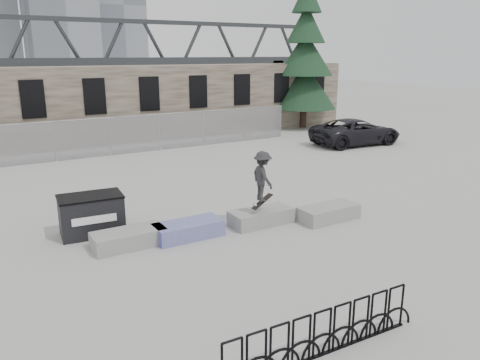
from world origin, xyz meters
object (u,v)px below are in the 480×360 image
at_px(planter_center_right, 261,216).
at_px(bike_rack, 322,334).
at_px(dumpster, 91,215).
at_px(planter_offset, 328,212).
at_px(skateboarder, 263,176).
at_px(planter_far_left, 129,238).
at_px(planter_center_left, 188,229).
at_px(suv, 356,132).
at_px(spruce_tree, 305,60).

relative_size(planter_center_right, bike_rack, 0.45).
bearing_deg(dumpster, bike_rack, -70.80).
xyz_separation_m(planter_offset, skateboarder, (-2.19, 0.60, 1.36)).
distance_m(planter_far_left, planter_center_left, 1.72).
distance_m(planter_far_left, planter_offset, 6.35).
xyz_separation_m(bike_rack, suv, (14.91, 14.41, 0.32)).
xyz_separation_m(spruce_tree, skateboarder, (-13.70, -15.30, -3.16)).
height_order(planter_far_left, suv, suv).
distance_m(dumpster, suv, 18.10).
distance_m(planter_center_right, bike_rack, 6.73).
relative_size(planter_center_right, spruce_tree, 0.17).
xyz_separation_m(planter_far_left, bike_rack, (1.38, -6.55, 0.18)).
bearing_deg(planter_center_left, spruce_tree, 42.91).
xyz_separation_m(planter_far_left, suv, (16.30, 7.86, 0.51)).
height_order(dumpster, bike_rack, dumpster).
height_order(bike_rack, skateboarder, skateboarder).
xyz_separation_m(bike_rack, skateboarder, (2.66, 5.93, 1.18)).
bearing_deg(planter_center_left, planter_offset, -12.20).
bearing_deg(planter_center_left, suv, 29.02).
xyz_separation_m(planter_center_left, suv, (14.59, 8.10, 0.51)).
distance_m(planter_center_left, planter_offset, 4.64).
distance_m(planter_center_right, dumpster, 5.16).
relative_size(dumpster, skateboarder, 1.09).
bearing_deg(planter_offset, skateboarder, 164.76).
height_order(planter_offset, skateboarder, skateboarder).
bearing_deg(planter_center_right, bike_rack, -114.26).
bearing_deg(spruce_tree, planter_center_left, -137.09).
bearing_deg(suv, planter_center_left, 124.06).
relative_size(spruce_tree, suv, 2.10).
height_order(planter_center_left, suv, suv).
bearing_deg(suv, planter_offset, 137.09).
height_order(bike_rack, suv, suv).
relative_size(planter_center_left, skateboarder, 1.13).
bearing_deg(planter_center_right, skateboarder, -116.01).
bearing_deg(planter_offset, planter_far_left, 168.94).
height_order(dumpster, skateboarder, skateboarder).
relative_size(planter_center_right, dumpster, 1.04).
height_order(planter_offset, suv, suv).
bearing_deg(planter_center_left, skateboarder, -9.29).
bearing_deg(planter_center_right, suv, 34.26).
height_order(planter_offset, spruce_tree, spruce_tree).
bearing_deg(spruce_tree, planter_center_right, -132.03).
bearing_deg(suv, bike_rack, 139.05).
xyz_separation_m(planter_far_left, dumpster, (-0.64, 1.47, 0.35)).
xyz_separation_m(planter_center_left, planter_center_right, (2.44, -0.18, 0.00)).
distance_m(planter_center_right, suv, 14.71).
height_order(suv, skateboarder, skateboarder).
xyz_separation_m(planter_offset, dumpster, (-6.87, 2.69, 0.35)).
distance_m(spruce_tree, skateboarder, 20.78).
relative_size(planter_center_left, spruce_tree, 0.17).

